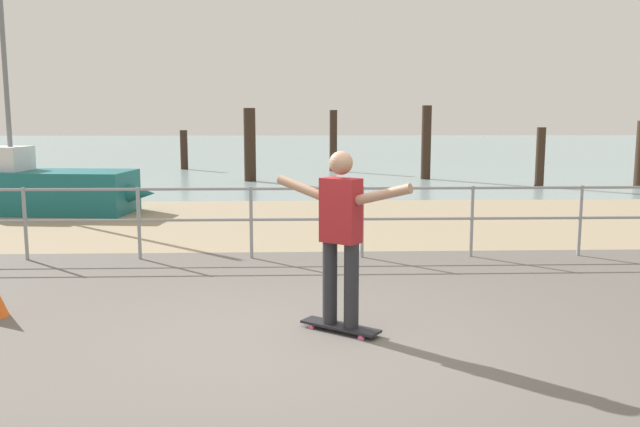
{
  "coord_description": "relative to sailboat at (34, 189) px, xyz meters",
  "views": [
    {
      "loc": [
        -0.15,
        -5.81,
        2.06
      ],
      "look_at": [
        0.13,
        2.0,
        0.9
      ],
      "focal_mm": 37.48,
      "sensor_mm": 36.0,
      "label": 1
    }
  ],
  "objects": [
    {
      "name": "groyne_post_1",
      "position": [
        4.07,
        6.54,
        0.61
      ],
      "size": [
        0.36,
        0.36,
        2.26
      ],
      "primitive_type": "cylinder",
      "color": "#332319",
      "rests_on": "ground"
    },
    {
      "name": "groyne_post_4",
      "position": [
        12.39,
        4.54,
        0.33
      ],
      "size": [
        0.25,
        0.25,
        1.7
      ],
      "primitive_type": "cylinder",
      "color": "#332319",
      "rests_on": "ground"
    },
    {
      "name": "railing_fence",
      "position": [
        4.05,
        -4.68,
        0.18
      ],
      "size": [
        14.34,
        0.05,
        1.05
      ],
      "color": "gray",
      "rests_on": "ground"
    },
    {
      "name": "groyne_post_3",
      "position": [
        9.62,
        7.0,
        0.65
      ],
      "size": [
        0.3,
        0.3,
        2.34
      ],
      "primitive_type": "cylinder",
      "color": "#332319",
      "rests_on": "ground"
    },
    {
      "name": "groyne_post_0",
      "position": [
        1.3,
        11.11,
        0.22
      ],
      "size": [
        0.27,
        0.27,
        1.48
      ],
      "primitive_type": "cylinder",
      "color": "#332319",
      "rests_on": "ground"
    },
    {
      "name": "groyne_post_2",
      "position": [
        6.84,
        10.14,
        0.59
      ],
      "size": [
        0.27,
        0.27,
        2.22
      ],
      "primitive_type": "cylinder",
      "color": "#332319",
      "rests_on": "ground"
    },
    {
      "name": "sea_surface",
      "position": [
        5.64,
        26.72,
        -0.52
      ],
      "size": [
        72.0,
        50.0,
        0.04
      ],
      "primitive_type": "cube",
      "color": "#849EA3",
      "rests_on": "ground"
    },
    {
      "name": "ground_plane",
      "position": [
        5.64,
        -9.28,
        -0.52
      ],
      "size": [
        24.0,
        10.0,
        0.04
      ],
      "primitive_type": "cube",
      "color": "#605B56",
      "rests_on": "ground"
    },
    {
      "name": "skateboarder",
      "position": [
        5.9,
        -8.0,
        0.5
      ],
      "size": [
        1.21,
        0.93,
        1.65
      ],
      "color": "#26262B",
      "rests_on": "skateboard"
    },
    {
      "name": "beach_strip",
      "position": [
        5.64,
        -1.28,
        -0.52
      ],
      "size": [
        24.0,
        6.0,
        0.04
      ],
      "primitive_type": "cube",
      "color": "tan",
      "rests_on": "ground"
    },
    {
      "name": "sailboat",
      "position": [
        0.0,
        0.0,
        0.0
      ],
      "size": [
        5.04,
        1.92,
        4.59
      ],
      "color": "#19666B",
      "rests_on": "ground"
    },
    {
      "name": "skateboard",
      "position": [
        5.9,
        -8.0,
        -0.45
      ],
      "size": [
        0.76,
        0.64,
        0.08
      ],
      "color": "black",
      "rests_on": "ground"
    }
  ]
}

